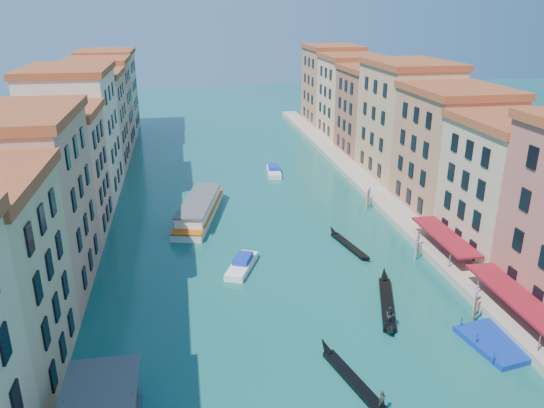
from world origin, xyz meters
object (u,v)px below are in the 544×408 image
(gondola_fore, at_px, (355,380))
(blue_dock, at_px, (496,343))
(gondola_right, at_px, (387,303))
(vaporetto_far, at_px, (199,209))

(gondola_fore, xyz_separation_m, blue_dock, (14.57, 2.98, -0.11))
(gondola_right, xyz_separation_m, blue_dock, (7.45, -8.12, -0.23))
(vaporetto_far, bearing_deg, gondola_right, -44.34)
(vaporetto_far, distance_m, blue_dock, 45.14)
(vaporetto_far, xyz_separation_m, gondola_fore, (11.13, -40.08, -0.88))
(vaporetto_far, height_order, gondola_fore, vaporetto_far)
(gondola_right, bearing_deg, vaporetto_far, 140.27)
(blue_dock, bearing_deg, gondola_right, 122.68)
(vaporetto_far, bearing_deg, blue_dock, -41.84)
(vaporetto_far, relative_size, gondola_right, 1.48)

